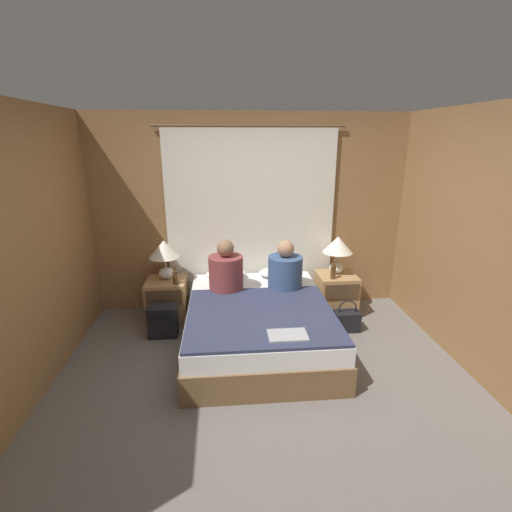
{
  "coord_description": "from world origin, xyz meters",
  "views": [
    {
      "loc": [
        -0.35,
        -2.87,
        2.2
      ],
      "look_at": [
        0.0,
        1.05,
        0.94
      ],
      "focal_mm": 26.0,
      "sensor_mm": 36.0,
      "label": 1
    }
  ],
  "objects_px": {
    "lamp_right": "(338,248)",
    "pillow_right": "(279,272)",
    "person_right_in_bed": "(285,270)",
    "nightstand_right": "(336,294)",
    "person_left_in_bed": "(226,271)",
    "backpack_on_floor": "(163,319)",
    "beer_bottle_on_right_stand": "(333,271)",
    "handbag_on_floor": "(347,320)",
    "bed": "(258,324)",
    "pillow_left": "(226,274)",
    "lamp_left": "(164,252)",
    "laptop_on_bed": "(288,335)",
    "beer_bottle_on_left_stand": "(175,277)",
    "nightstand_left": "(167,300)"
  },
  "relations": [
    {
      "from": "nightstand_right",
      "to": "person_left_in_bed",
      "type": "height_order",
      "value": "person_left_in_bed"
    },
    {
      "from": "lamp_left",
      "to": "laptop_on_bed",
      "type": "bearing_deg",
      "value": -49.79
    },
    {
      "from": "pillow_right",
      "to": "backpack_on_floor",
      "type": "bearing_deg",
      "value": -159.8
    },
    {
      "from": "beer_bottle_on_left_stand",
      "to": "beer_bottle_on_right_stand",
      "type": "bearing_deg",
      "value": 0.0
    },
    {
      "from": "nightstand_left",
      "to": "person_right_in_bed",
      "type": "relative_size",
      "value": 0.9
    },
    {
      "from": "nightstand_right",
      "to": "person_right_in_bed",
      "type": "distance_m",
      "value": 0.89
    },
    {
      "from": "lamp_left",
      "to": "beer_bottle_on_left_stand",
      "type": "bearing_deg",
      "value": -53.95
    },
    {
      "from": "lamp_left",
      "to": "beer_bottle_on_left_stand",
      "type": "xyz_separation_m",
      "value": [
        0.14,
        -0.19,
        -0.25
      ]
    },
    {
      "from": "pillow_left",
      "to": "laptop_on_bed",
      "type": "height_order",
      "value": "pillow_left"
    },
    {
      "from": "bed",
      "to": "person_right_in_bed",
      "type": "bearing_deg",
      "value": 49.66
    },
    {
      "from": "pillow_left",
      "to": "beer_bottle_on_right_stand",
      "type": "bearing_deg",
      "value": -9.77
    },
    {
      "from": "person_right_in_bed",
      "to": "beer_bottle_on_right_stand",
      "type": "xyz_separation_m",
      "value": [
        0.62,
        0.15,
        -0.09
      ]
    },
    {
      "from": "lamp_left",
      "to": "handbag_on_floor",
      "type": "bearing_deg",
      "value": -13.92
    },
    {
      "from": "lamp_left",
      "to": "handbag_on_floor",
      "type": "height_order",
      "value": "lamp_left"
    },
    {
      "from": "nightstand_right",
      "to": "pillow_left",
      "type": "xyz_separation_m",
      "value": [
        -1.41,
        0.1,
        0.28
      ]
    },
    {
      "from": "bed",
      "to": "person_right_in_bed",
      "type": "height_order",
      "value": "person_right_in_bed"
    },
    {
      "from": "lamp_left",
      "to": "laptop_on_bed",
      "type": "height_order",
      "value": "lamp_left"
    },
    {
      "from": "beer_bottle_on_left_stand",
      "to": "handbag_on_floor",
      "type": "height_order",
      "value": "beer_bottle_on_left_stand"
    },
    {
      "from": "pillow_left",
      "to": "backpack_on_floor",
      "type": "bearing_deg",
      "value": -144.85
    },
    {
      "from": "nightstand_right",
      "to": "pillow_left",
      "type": "distance_m",
      "value": 1.44
    },
    {
      "from": "lamp_right",
      "to": "pillow_right",
      "type": "xyz_separation_m",
      "value": [
        -0.74,
        0.04,
        -0.32
      ]
    },
    {
      "from": "nightstand_right",
      "to": "backpack_on_floor",
      "type": "bearing_deg",
      "value": -168.9
    },
    {
      "from": "handbag_on_floor",
      "to": "nightstand_right",
      "type": "bearing_deg",
      "value": 89.85
    },
    {
      "from": "beer_bottle_on_right_stand",
      "to": "laptop_on_bed",
      "type": "relative_size",
      "value": 0.68
    },
    {
      "from": "pillow_right",
      "to": "laptop_on_bed",
      "type": "distance_m",
      "value": 1.55
    },
    {
      "from": "pillow_right",
      "to": "beer_bottle_on_left_stand",
      "type": "height_order",
      "value": "beer_bottle_on_left_stand"
    },
    {
      "from": "beer_bottle_on_left_stand",
      "to": "lamp_left",
      "type": "bearing_deg",
      "value": 126.05
    },
    {
      "from": "beer_bottle_on_left_stand",
      "to": "person_left_in_bed",
      "type": "bearing_deg",
      "value": -13.81
    },
    {
      "from": "lamp_right",
      "to": "handbag_on_floor",
      "type": "relative_size",
      "value": 1.26
    },
    {
      "from": "pillow_right",
      "to": "handbag_on_floor",
      "type": "xyz_separation_m",
      "value": [
        0.74,
        -0.57,
        -0.42
      ]
    },
    {
      "from": "beer_bottle_on_left_stand",
      "to": "handbag_on_floor",
      "type": "relative_size",
      "value": 0.59
    },
    {
      "from": "beer_bottle_on_right_stand",
      "to": "backpack_on_floor",
      "type": "height_order",
      "value": "beer_bottle_on_right_stand"
    },
    {
      "from": "nightstand_left",
      "to": "handbag_on_floor",
      "type": "relative_size",
      "value": 1.36
    },
    {
      "from": "lamp_right",
      "to": "person_left_in_bed",
      "type": "distance_m",
      "value": 1.46
    },
    {
      "from": "beer_bottle_on_right_stand",
      "to": "person_left_in_bed",
      "type": "bearing_deg",
      "value": -173.6
    },
    {
      "from": "person_right_in_bed",
      "to": "nightstand_right",
      "type": "bearing_deg",
      "value": 20.94
    },
    {
      "from": "person_left_in_bed",
      "to": "backpack_on_floor",
      "type": "distance_m",
      "value": 0.91
    },
    {
      "from": "pillow_left",
      "to": "nightstand_right",
      "type": "bearing_deg",
      "value": -3.97
    },
    {
      "from": "beer_bottle_on_right_stand",
      "to": "nightstand_right",
      "type": "bearing_deg",
      "value": 52.78
    },
    {
      "from": "person_right_in_bed",
      "to": "backpack_on_floor",
      "type": "height_order",
      "value": "person_right_in_bed"
    },
    {
      "from": "pillow_left",
      "to": "person_left_in_bed",
      "type": "distance_m",
      "value": 0.42
    },
    {
      "from": "person_left_in_bed",
      "to": "backpack_on_floor",
      "type": "xyz_separation_m",
      "value": [
        -0.74,
        -0.15,
        -0.51
      ]
    },
    {
      "from": "person_right_in_bed",
      "to": "laptop_on_bed",
      "type": "distance_m",
      "value": 1.19
    },
    {
      "from": "nightstand_left",
      "to": "pillow_right",
      "type": "height_order",
      "value": "pillow_right"
    },
    {
      "from": "bed",
      "to": "lamp_right",
      "type": "distance_m",
      "value": 1.46
    },
    {
      "from": "pillow_left",
      "to": "pillow_right",
      "type": "height_order",
      "value": "same"
    },
    {
      "from": "person_left_in_bed",
      "to": "nightstand_left",
      "type": "bearing_deg",
      "value": 159.47
    },
    {
      "from": "nightstand_left",
      "to": "person_right_in_bed",
      "type": "xyz_separation_m",
      "value": [
        1.43,
        -0.28,
        0.45
      ]
    },
    {
      "from": "person_right_in_bed",
      "to": "beer_bottle_on_left_stand",
      "type": "relative_size",
      "value": 2.59
    },
    {
      "from": "nightstand_right",
      "to": "beer_bottle_on_right_stand",
      "type": "height_order",
      "value": "beer_bottle_on_right_stand"
    }
  ]
}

